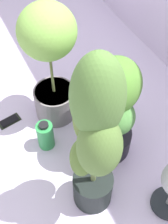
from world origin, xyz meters
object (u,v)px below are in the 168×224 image
(potted_plant_center, at_px, (111,104))
(nutrient_bottle, at_px, (45,135))
(potted_plant_front_left, at_px, (50,56))
(potted_plant_front_right, at_px, (95,140))
(cell_phone, at_px, (9,121))

(potted_plant_center, relative_size, nutrient_bottle, 3.30)
(potted_plant_front_left, height_order, nutrient_bottle, potted_plant_front_left)
(potted_plant_front_right, bearing_deg, potted_plant_center, 137.86)
(potted_plant_front_left, xyz_separation_m, nutrient_bottle, (0.22, -0.15, -0.37))
(potted_plant_front_left, relative_size, nutrient_bottle, 3.88)
(potted_plant_front_right, xyz_separation_m, nutrient_bottle, (-0.42, -0.09, -0.47))
(potted_plant_center, relative_size, cell_phone, 4.39)
(potted_plant_center, bearing_deg, potted_plant_front_left, -156.42)
(potted_plant_center, bearing_deg, cell_phone, -132.58)
(potted_plant_center, height_order, cell_phone, potted_plant_center)
(potted_plant_front_right, xyz_separation_m, cell_phone, (-0.69, -0.24, -0.56))
(potted_plant_front_left, bearing_deg, potted_plant_center, 23.58)
(potted_plant_front_right, distance_m, nutrient_bottle, 0.64)
(potted_plant_front_right, distance_m, potted_plant_front_left, 0.65)
(potted_plant_front_left, bearing_deg, nutrient_bottle, -34.91)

